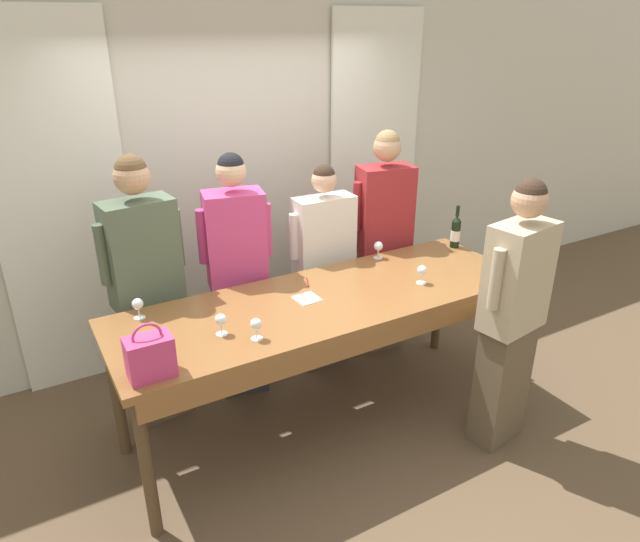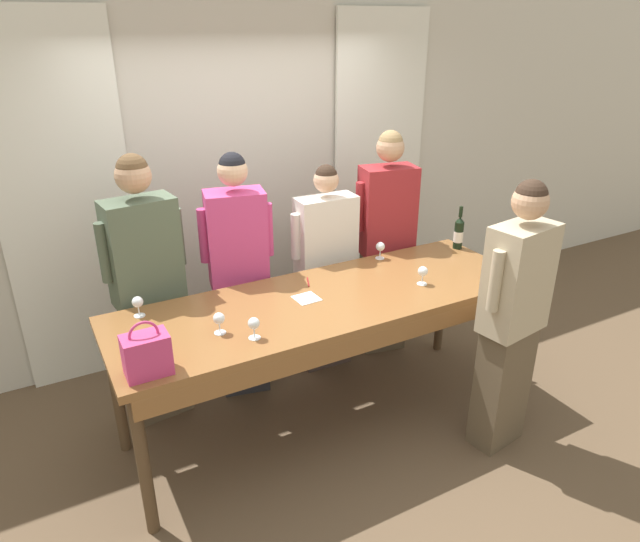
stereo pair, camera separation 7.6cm
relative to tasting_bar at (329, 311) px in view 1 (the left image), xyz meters
The scene contains 20 objects.
ground_plane 0.88m from the tasting_bar, 90.00° to the left, with size 18.00×18.00×0.00m, color brown.
wall_back 1.59m from the tasting_bar, 90.00° to the left, with size 12.00×0.06×2.80m.
curtain_panel_left 2.01m from the tasting_bar, 132.71° to the left, with size 0.91×0.03×2.69m.
curtain_panel_right 2.01m from the tasting_bar, 47.29° to the left, with size 0.91×0.03×2.69m.
tasting_bar is the anchor object (origin of this frame).
wine_bottle 1.36m from the tasting_bar, 12.56° to the left, with size 0.07×0.07×0.34m.
handbag 1.25m from the tasting_bar, 166.50° to the right, with size 0.23×0.15×0.30m.
wine_glass_front_left 0.78m from the tasting_bar, behind, with size 0.07×0.07×0.13m.
wine_glass_front_mid 0.80m from the tasting_bar, 31.42° to the left, with size 0.07×0.07×0.13m.
wine_glass_front_right 1.17m from the tasting_bar, 162.51° to the left, with size 0.07×0.07×0.13m.
wine_glass_center_left 1.11m from the tasting_bar, 16.19° to the right, with size 0.07×0.07×0.13m.
wine_glass_center_mid 0.66m from the tasting_bar, 159.76° to the right, with size 0.07×0.07×0.13m.
wine_glass_center_right 0.69m from the tasting_bar, ahead, with size 0.07×0.07×0.13m.
napkin 0.17m from the tasting_bar, 148.41° to the left, with size 0.16×0.16×0.00m.
pen 0.30m from the tasting_bar, 89.62° to the left, with size 0.06×0.13×0.01m.
guest_olive_jacket 1.19m from the tasting_bar, 145.44° to the left, with size 0.55×0.29×1.87m.
guest_pink_top 0.76m from the tasting_bar, 117.36° to the left, with size 0.51×0.33×1.81m.
guest_cream_sweater 0.76m from the tasting_bar, 62.35° to the left, with size 0.57×0.22×1.65m.
guest_striped_shirt 1.13m from the tasting_bar, 36.78° to the left, with size 0.53×0.32×1.84m.
host_pouring 1.13m from the tasting_bar, 37.44° to the right, with size 0.53×0.30×1.79m.
Camera 1 is at (-1.66, -2.80, 2.60)m, focal length 32.00 mm.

